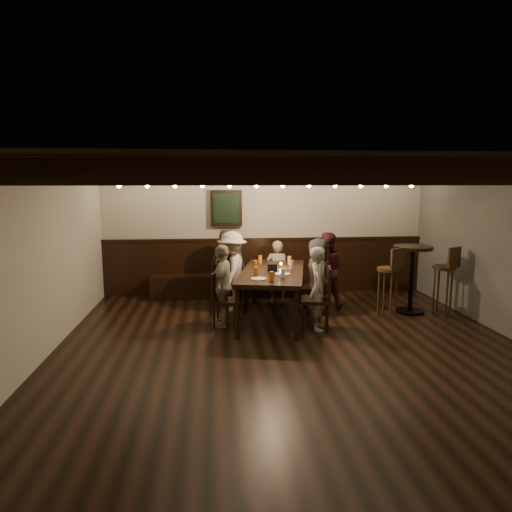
{
  "coord_description": "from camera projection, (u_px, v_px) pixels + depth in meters",
  "views": [
    {
      "loc": [
        -1.07,
        -5.67,
        2.25
      ],
      "look_at": [
        -0.41,
        1.3,
        1.12
      ],
      "focal_mm": 32.0,
      "sensor_mm": 36.0,
      "label": 1
    }
  ],
  "objects": [
    {
      "name": "chair_right_far",
      "position": [
        317.0,
        310.0,
        7.03
      ],
      "size": [
        0.53,
        0.53,
        0.98
      ],
      "rotation": [
        0.0,
        0.0,
        1.36
      ],
      "color": "black",
      "rests_on": "floor"
    },
    {
      "name": "person_left_far",
      "position": [
        223.0,
        286.0,
        7.14
      ],
      "size": [
        0.47,
        0.82,
        1.31
      ],
      "primitive_type": "imported",
      "rotation": [
        0.0,
        0.0,
        -1.78
      ],
      "color": "#A09580",
      "rests_on": "floor"
    },
    {
      "name": "chair_left_far",
      "position": [
        225.0,
        310.0,
        7.2
      ],
      "size": [
        0.47,
        0.47,
        0.87
      ],
      "rotation": [
        0.0,
        0.0,
        -1.78
      ],
      "color": "black",
      "rests_on": "floor"
    },
    {
      "name": "pint_a",
      "position": [
        260.0,
        259.0,
        8.18
      ],
      "size": [
        0.07,
        0.07,
        0.14
      ],
      "primitive_type": "cylinder",
      "color": "#BF7219",
      "rests_on": "dining_table"
    },
    {
      "name": "pint_c",
      "position": [
        255.0,
        265.0,
        7.59
      ],
      "size": [
        0.07,
        0.07,
        0.14
      ],
      "primitive_type": "cylinder",
      "color": "#BF7219",
      "rests_on": "dining_table"
    },
    {
      "name": "bar_stool_right",
      "position": [
        443.0,
        289.0,
        7.82
      ],
      "size": [
        0.43,
        0.44,
        1.19
      ],
      "rotation": [
        0.0,
        0.0,
        0.5
      ],
      "color": "#352011",
      "rests_on": "floor"
    },
    {
      "name": "pint_b",
      "position": [
        290.0,
        260.0,
        8.07
      ],
      "size": [
        0.07,
        0.07,
        0.14
      ],
      "primitive_type": "cylinder",
      "color": "#BF7219",
      "rests_on": "dining_table"
    },
    {
      "name": "condiment_caddy",
      "position": [
        272.0,
        268.0,
        7.41
      ],
      "size": [
        0.15,
        0.1,
        0.12
      ],
      "primitive_type": "cube",
      "color": "black",
      "rests_on": "dining_table"
    },
    {
      "name": "high_top_table",
      "position": [
        412.0,
        269.0,
        7.88
      ],
      "size": [
        0.66,
        0.66,
        1.17
      ],
      "color": "black",
      "rests_on": "floor"
    },
    {
      "name": "bar_stool_left",
      "position": [
        388.0,
        291.0,
        7.68
      ],
      "size": [
        0.43,
        0.44,
        1.19
      ],
      "rotation": [
        0.0,
        0.0,
        0.52
      ],
      "color": "#352011",
      "rests_on": "floor"
    },
    {
      "name": "person_bench_left",
      "position": [
        228.0,
        266.0,
        8.47
      ],
      "size": [
        0.77,
        0.59,
        1.42
      ],
      "primitive_type": "imported",
      "rotation": [
        0.0,
        0.0,
        2.93
      ],
      "color": "black",
      "rests_on": "floor"
    },
    {
      "name": "person_bench_centre",
      "position": [
        277.0,
        272.0,
        8.54
      ],
      "size": [
        0.48,
        0.37,
        1.19
      ],
      "primitive_type": "imported",
      "rotation": [
        0.0,
        0.0,
        2.93
      ],
      "color": "gray",
      "rests_on": "floor"
    },
    {
      "name": "chair_left_near",
      "position": [
        234.0,
        294.0,
        8.08
      ],
      "size": [
        0.53,
        0.53,
        0.97
      ],
      "rotation": [
        0.0,
        0.0,
        -1.78
      ],
      "color": "black",
      "rests_on": "floor"
    },
    {
      "name": "chair_right_near",
      "position": [
        316.0,
        297.0,
        7.92
      ],
      "size": [
        0.52,
        0.52,
        0.96
      ],
      "rotation": [
        0.0,
        0.0,
        1.36
      ],
      "color": "black",
      "rests_on": "floor"
    },
    {
      "name": "plate_near",
      "position": [
        259.0,
        279.0,
        6.8
      ],
      "size": [
        0.24,
        0.24,
        0.01
      ],
      "primitive_type": "cylinder",
      "color": "white",
      "rests_on": "dining_table"
    },
    {
      "name": "person_right_near",
      "position": [
        318.0,
        276.0,
        7.86
      ],
      "size": [
        0.54,
        0.72,
        1.31
      ],
      "primitive_type": "imported",
      "rotation": [
        0.0,
        0.0,
        1.36
      ],
      "color": "#262629",
      "rests_on": "floor"
    },
    {
      "name": "candle",
      "position": [
        281.0,
        266.0,
        7.75
      ],
      "size": [
        0.05,
        0.05,
        0.05
      ],
      "primitive_type": "cylinder",
      "color": "beige",
      "rests_on": "dining_table"
    },
    {
      "name": "pint_d",
      "position": [
        291.0,
        265.0,
        7.62
      ],
      "size": [
        0.07,
        0.07,
        0.14
      ],
      "primitive_type": "cylinder",
      "color": "silver",
      "rests_on": "dining_table"
    },
    {
      "name": "room",
      "position": [
        258.0,
        250.0,
        8.01
      ],
      "size": [
        7.0,
        7.0,
        7.0
      ],
      "color": "black",
      "rests_on": "ground"
    },
    {
      "name": "pint_e",
      "position": [
        256.0,
        271.0,
        7.04
      ],
      "size": [
        0.07,
        0.07,
        0.14
      ],
      "primitive_type": "cylinder",
      "color": "#BF7219",
      "rests_on": "dining_table"
    },
    {
      "name": "person_bench_right",
      "position": [
        326.0,
        270.0,
        8.28
      ],
      "size": [
        0.76,
        0.65,
        1.37
      ],
      "primitive_type": "imported",
      "rotation": [
        0.0,
        0.0,
        2.93
      ],
      "color": "#4F1B24",
      "rests_on": "floor"
    },
    {
      "name": "person_right_far",
      "position": [
        319.0,
        289.0,
        6.97
      ],
      "size": [
        0.4,
        0.53,
        1.29
      ],
      "primitive_type": "imported",
      "rotation": [
        0.0,
        0.0,
        1.36
      ],
      "color": "#A19188",
      "rests_on": "floor"
    },
    {
      "name": "person_left_near",
      "position": [
        232.0,
        271.0,
        8.02
      ],
      "size": [
        0.71,
        1.01,
        1.42
      ],
      "primitive_type": "imported",
      "rotation": [
        0.0,
        0.0,
        -1.78
      ],
      "color": "#B4AC98",
      "rests_on": "floor"
    },
    {
      "name": "pint_f",
      "position": [
        283.0,
        273.0,
        6.9
      ],
      "size": [
        0.07,
        0.07,
        0.14
      ],
      "primitive_type": "cylinder",
      "color": "silver",
      "rests_on": "dining_table"
    },
    {
      "name": "dining_table",
      "position": [
        273.0,
        275.0,
        7.48
      ],
      "size": [
        1.42,
        2.35,
        0.82
      ],
      "rotation": [
        0.0,
        0.0,
        -0.21
      ],
      "color": "black",
      "rests_on": "floor"
    },
    {
      "name": "pint_g",
      "position": [
        272.0,
        276.0,
        6.67
      ],
      "size": [
        0.07,
        0.07,
        0.14
      ],
      "primitive_type": "cylinder",
      "color": "#BF7219",
      "rests_on": "dining_table"
    },
    {
      "name": "plate_far",
      "position": [
        282.0,
        274.0,
        7.16
      ],
      "size": [
        0.24,
        0.24,
        0.01
      ],
      "primitive_type": "cylinder",
      "color": "white",
      "rests_on": "dining_table"
    }
  ]
}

